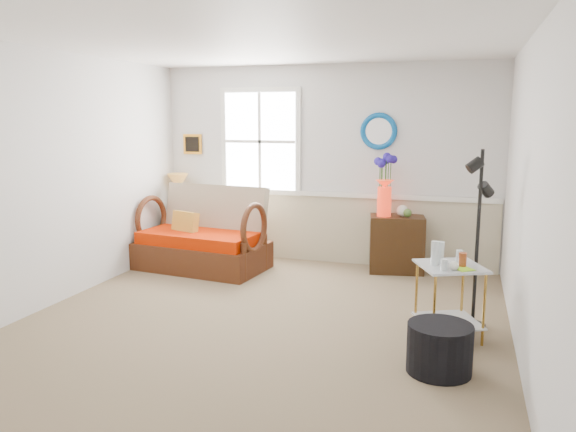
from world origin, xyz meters
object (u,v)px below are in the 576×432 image
(lamp_stand, at_px, (181,232))
(cabinet, at_px, (397,244))
(side_table, at_px, (449,301))
(loveseat, at_px, (202,229))
(floor_lamp, at_px, (477,240))
(ottoman, at_px, (439,348))

(lamp_stand, bearing_deg, cabinet, -0.68)
(lamp_stand, xyz_separation_m, cabinet, (3.05, -0.04, 0.05))
(lamp_stand, bearing_deg, side_table, -29.02)
(loveseat, bearing_deg, side_table, -18.25)
(lamp_stand, distance_m, side_table, 4.28)
(floor_lamp, xyz_separation_m, ottoman, (-0.25, -1.07, -0.63))
(cabinet, relative_size, ottoman, 1.44)
(loveseat, relative_size, ottoman, 3.24)
(cabinet, height_order, floor_lamp, floor_lamp)
(cabinet, bearing_deg, floor_lamp, -71.99)
(loveseat, height_order, side_table, loveseat)
(ottoman, bearing_deg, loveseat, 144.71)
(floor_lamp, bearing_deg, side_table, -146.68)
(side_table, bearing_deg, lamp_stand, 150.98)
(side_table, xyz_separation_m, ottoman, (-0.04, -0.74, -0.14))
(lamp_stand, distance_m, cabinet, 3.05)
(side_table, distance_m, ottoman, 0.75)
(side_table, relative_size, ottoman, 1.33)
(cabinet, height_order, ottoman, cabinet)
(lamp_stand, bearing_deg, loveseat, -45.16)
(loveseat, bearing_deg, lamp_stand, 141.29)
(cabinet, relative_size, side_table, 1.08)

